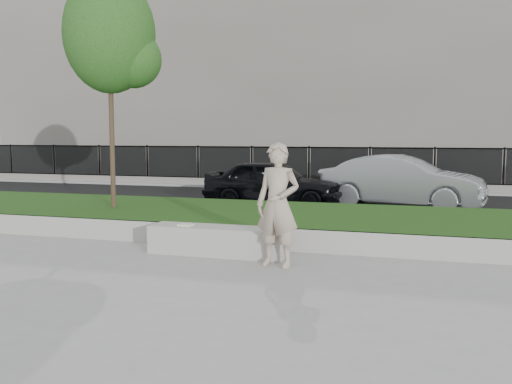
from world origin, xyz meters
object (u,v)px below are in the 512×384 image
(stone_bench, at_px, (217,241))
(book, at_px, (186,225))
(man, at_px, (278,205))
(young_tree, at_px, (113,38))
(car_silver, at_px, (402,181))
(car_dark, at_px, (273,183))

(stone_bench, distance_m, book, 0.61)
(man, xyz_separation_m, young_tree, (-4.54, 2.89, 3.19))
(car_silver, bearing_deg, young_tree, 137.24)
(car_dark, bearing_deg, car_silver, -77.47)
(stone_bench, distance_m, car_dark, 6.43)
(man, bearing_deg, young_tree, 157.10)
(stone_bench, distance_m, man, 1.48)
(young_tree, bearing_deg, car_dark, 57.46)
(car_dark, bearing_deg, book, -177.25)
(stone_bench, bearing_deg, man, -23.12)
(stone_bench, bearing_deg, car_dark, 97.13)
(stone_bench, xyz_separation_m, book, (-0.55, -0.08, 0.25))
(car_dark, bearing_deg, stone_bench, -172.34)
(man, height_order, book, man)
(man, distance_m, car_dark, 7.16)
(stone_bench, relative_size, man, 1.23)
(stone_bench, height_order, book, book)
(book, xyz_separation_m, young_tree, (-2.80, 2.46, 3.65))
(car_silver, bearing_deg, car_dark, 111.00)
(young_tree, distance_m, car_silver, 8.34)
(car_dark, xyz_separation_m, car_silver, (3.45, 0.73, 0.06))
(stone_bench, bearing_deg, young_tree, 144.60)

